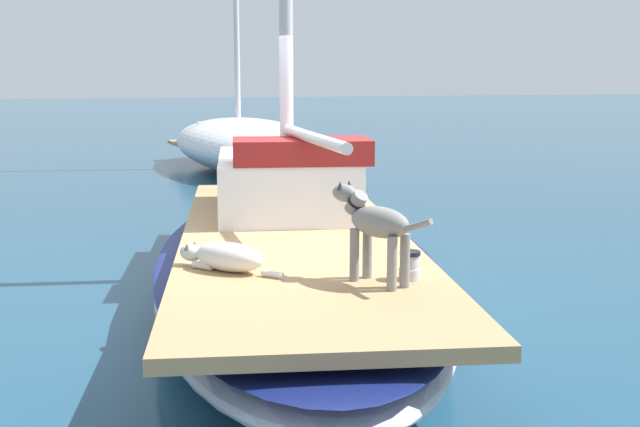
{
  "coord_description": "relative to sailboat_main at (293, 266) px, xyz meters",
  "views": [
    {
      "loc": [
        -1.62,
        -7.29,
        2.15
      ],
      "look_at": [
        0.0,
        -1.0,
        1.01
      ],
      "focal_mm": 45.7,
      "sensor_mm": 36.0,
      "label": 1
    }
  ],
  "objects": [
    {
      "name": "coiled_rope",
      "position": [
        -0.71,
        -0.9,
        0.35
      ],
      "size": [
        0.32,
        0.32,
        0.04
      ],
      "primitive_type": "torus",
      "color": "beige",
      "rests_on": "sailboat_main"
    },
    {
      "name": "ground_plane",
      "position": [
        0.0,
        0.0,
        -0.34
      ],
      "size": [
        120.0,
        120.0,
        0.0
      ],
      "primitive_type": "plane",
      "color": "navy"
    },
    {
      "name": "moored_boat_far_astern",
      "position": [
        1.24,
        9.99,
        0.26
      ],
      "size": [
        3.64,
        7.06,
        6.37
      ],
      "color": "white",
      "rests_on": "ground"
    },
    {
      "name": "deck_winch",
      "position": [
        0.44,
        -1.91,
        0.42
      ],
      "size": [
        0.16,
        0.16,
        0.21
      ],
      "color": "#B7B7BC",
      "rests_on": "sailboat_main"
    },
    {
      "name": "dog_white",
      "position": [
        -0.82,
        -1.31,
        0.43
      ],
      "size": [
        0.73,
        0.74,
        0.22
      ],
      "color": "silver",
      "rests_on": "sailboat_main"
    },
    {
      "name": "cabin_house",
      "position": [
        0.18,
        1.1,
        0.67
      ],
      "size": [
        1.71,
        2.41,
        0.84
      ],
      "color": "silver",
      "rests_on": "sailboat_main"
    },
    {
      "name": "dog_grey",
      "position": [
        0.16,
        -1.93,
        0.75
      ],
      "size": [
        0.52,
        0.87,
        0.7
      ],
      "color": "gray",
      "rests_on": "sailboat_main"
    },
    {
      "name": "sailboat_main",
      "position": [
        0.0,
        0.0,
        0.0
      ],
      "size": [
        3.57,
        7.53,
        0.66
      ],
      "color": "#B2B7C1",
      "rests_on": "ground"
    }
  ]
}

